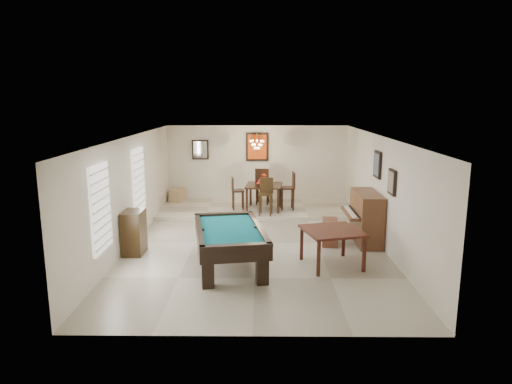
{
  "coord_description": "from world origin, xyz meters",
  "views": [
    {
      "loc": [
        0.11,
        -10.71,
        3.47
      ],
      "look_at": [
        0.0,
        0.6,
        1.15
      ],
      "focal_mm": 32.0,
      "sensor_mm": 36.0,
      "label": 1
    }
  ],
  "objects_px": {
    "apothecary_chest": "(134,232)",
    "dining_chair_west": "(238,193)",
    "dining_chair_south": "(266,197)",
    "upright_piano": "(360,217)",
    "dining_table": "(264,195)",
    "dining_chair_east": "(287,191)",
    "square_table": "(332,248)",
    "pool_table": "(230,248)",
    "dining_chair_north": "(263,186)",
    "flower_vase": "(264,177)",
    "corner_bench": "(177,195)",
    "piano_bench": "(330,232)",
    "chandelier": "(257,141)"
  },
  "relations": [
    {
      "from": "dining_chair_south",
      "to": "upright_piano",
      "type": "bearing_deg",
      "value": -35.59
    },
    {
      "from": "dining_chair_east",
      "to": "chandelier",
      "type": "xyz_separation_m",
      "value": [
        -0.94,
        0.19,
        1.5
      ]
    },
    {
      "from": "upright_piano",
      "to": "dining_table",
      "type": "height_order",
      "value": "upright_piano"
    },
    {
      "from": "apothecary_chest",
      "to": "dining_chair_south",
      "type": "xyz_separation_m",
      "value": [
        3.03,
        3.09,
        0.16
      ]
    },
    {
      "from": "square_table",
      "to": "dining_chair_south",
      "type": "relative_size",
      "value": 1.05
    },
    {
      "from": "dining_chair_west",
      "to": "corner_bench",
      "type": "relative_size",
      "value": 2.07
    },
    {
      "from": "square_table",
      "to": "pool_table",
      "type": "bearing_deg",
      "value": -177.07
    },
    {
      "from": "dining_chair_east",
      "to": "dining_chair_south",
      "type": "bearing_deg",
      "value": -45.67
    },
    {
      "from": "flower_vase",
      "to": "piano_bench",
      "type": "bearing_deg",
      "value": -61.21
    },
    {
      "from": "flower_vase",
      "to": "dining_chair_east",
      "type": "distance_m",
      "value": 0.83
    },
    {
      "from": "dining_chair_south",
      "to": "corner_bench",
      "type": "xyz_separation_m",
      "value": [
        -2.91,
        1.75,
        -0.33
      ]
    },
    {
      "from": "apothecary_chest",
      "to": "dining_chair_west",
      "type": "relative_size",
      "value": 1.0
    },
    {
      "from": "square_table",
      "to": "dining_chair_north",
      "type": "distance_m",
      "value": 5.51
    },
    {
      "from": "upright_piano",
      "to": "dining_chair_west",
      "type": "bearing_deg",
      "value": 137.35
    },
    {
      "from": "upright_piano",
      "to": "dining_table",
      "type": "xyz_separation_m",
      "value": [
        -2.34,
        2.89,
        -0.06
      ]
    },
    {
      "from": "dining_chair_north",
      "to": "dining_chair_west",
      "type": "relative_size",
      "value": 1.18
    },
    {
      "from": "square_table",
      "to": "dining_chair_east",
      "type": "bearing_deg",
      "value": 98.53
    },
    {
      "from": "dining_table",
      "to": "dining_chair_south",
      "type": "bearing_deg",
      "value": -86.13
    },
    {
      "from": "flower_vase",
      "to": "corner_bench",
      "type": "relative_size",
      "value": 0.46
    },
    {
      "from": "dining_chair_east",
      "to": "chandelier",
      "type": "bearing_deg",
      "value": -104.52
    },
    {
      "from": "upright_piano",
      "to": "chandelier",
      "type": "relative_size",
      "value": 2.49
    },
    {
      "from": "pool_table",
      "to": "square_table",
      "type": "xyz_separation_m",
      "value": [
        2.15,
        0.11,
        -0.02
      ]
    },
    {
      "from": "upright_piano",
      "to": "piano_bench",
      "type": "distance_m",
      "value": 0.82
    },
    {
      "from": "apothecary_chest",
      "to": "dining_table",
      "type": "distance_m",
      "value": 4.83
    },
    {
      "from": "upright_piano",
      "to": "dining_chair_east",
      "type": "height_order",
      "value": "dining_chair_east"
    },
    {
      "from": "flower_vase",
      "to": "dining_chair_north",
      "type": "height_order",
      "value": "dining_chair_north"
    },
    {
      "from": "upright_piano",
      "to": "dining_chair_south",
      "type": "height_order",
      "value": "upright_piano"
    },
    {
      "from": "pool_table",
      "to": "flower_vase",
      "type": "xyz_separation_m",
      "value": [
        0.75,
        4.63,
        0.71
      ]
    },
    {
      "from": "dining_table",
      "to": "dining_chair_east",
      "type": "distance_m",
      "value": 0.73
    },
    {
      "from": "apothecary_chest",
      "to": "flower_vase",
      "type": "height_order",
      "value": "flower_vase"
    },
    {
      "from": "pool_table",
      "to": "dining_chair_north",
      "type": "relative_size",
      "value": 2.1
    },
    {
      "from": "piano_bench",
      "to": "corner_bench",
      "type": "relative_size",
      "value": 1.97
    },
    {
      "from": "dining_chair_west",
      "to": "corner_bench",
      "type": "distance_m",
      "value": 2.33
    },
    {
      "from": "pool_table",
      "to": "dining_chair_north",
      "type": "xyz_separation_m",
      "value": [
        0.71,
        5.42,
        0.3
      ]
    },
    {
      "from": "corner_bench",
      "to": "piano_bench",
      "type": "bearing_deg",
      "value": -41.58
    },
    {
      "from": "corner_bench",
      "to": "apothecary_chest",
      "type": "bearing_deg",
      "value": -91.38
    },
    {
      "from": "pool_table",
      "to": "chandelier",
      "type": "distance_m",
      "value": 5.19
    },
    {
      "from": "square_table",
      "to": "dining_chair_west",
      "type": "relative_size",
      "value": 1.14
    },
    {
      "from": "flower_vase",
      "to": "corner_bench",
      "type": "height_order",
      "value": "flower_vase"
    },
    {
      "from": "square_table",
      "to": "corner_bench",
      "type": "height_order",
      "value": "square_table"
    },
    {
      "from": "upright_piano",
      "to": "dining_chair_south",
      "type": "distance_m",
      "value": 3.16
    },
    {
      "from": "dining_chair_west",
      "to": "dining_chair_east",
      "type": "height_order",
      "value": "dining_chair_east"
    },
    {
      "from": "apothecary_chest",
      "to": "dining_chair_south",
      "type": "distance_m",
      "value": 4.33
    },
    {
      "from": "dining_chair_east",
      "to": "corner_bench",
      "type": "xyz_separation_m",
      "value": [
        -3.58,
        1.03,
        -0.36
      ]
    },
    {
      "from": "pool_table",
      "to": "chandelier",
      "type": "xyz_separation_m",
      "value": [
        0.53,
        4.84,
        1.79
      ]
    },
    {
      "from": "dining_table",
      "to": "corner_bench",
      "type": "distance_m",
      "value": 3.06
    },
    {
      "from": "pool_table",
      "to": "dining_table",
      "type": "distance_m",
      "value": 4.7
    },
    {
      "from": "apothecary_chest",
      "to": "dining_chair_east",
      "type": "bearing_deg",
      "value": 45.93
    },
    {
      "from": "square_table",
      "to": "corner_bench",
      "type": "xyz_separation_m",
      "value": [
        -4.26,
        5.57,
        -0.06
      ]
    },
    {
      "from": "piano_bench",
      "to": "dining_table",
      "type": "xyz_separation_m",
      "value": [
        -1.6,
        2.92,
        0.3
      ]
    }
  ]
}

